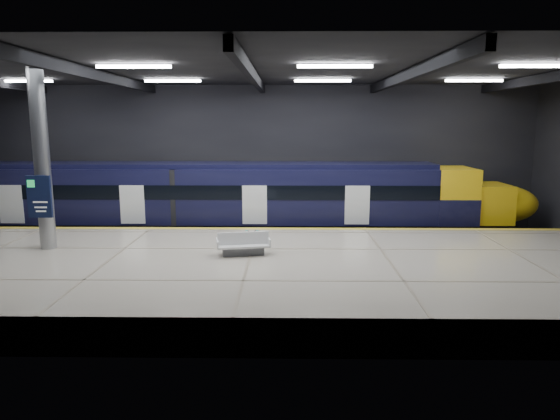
{
  "coord_description": "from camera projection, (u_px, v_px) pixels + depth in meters",
  "views": [
    {
      "loc": [
        1.37,
        -19.89,
        5.94
      ],
      "look_at": [
        1.05,
        1.5,
        2.2
      ],
      "focal_mm": 32.0,
      "sensor_mm": 36.0,
      "label": 1
    }
  ],
  "objects": [
    {
      "name": "safety_strip",
      "position": [
        258.0,
        228.0,
        23.15
      ],
      "size": [
        30.0,
        0.4,
        0.01
      ],
      "primitive_type": "cube",
      "color": "gold",
      "rests_on": "platform"
    },
    {
      "name": "pannier_bag",
      "position": [
        237.0,
        243.0,
        19.65
      ],
      "size": [
        0.31,
        0.19,
        0.35
      ],
      "primitive_type": "cube",
      "rotation": [
        0.0,
        0.0,
        -0.04
      ],
      "color": "black",
      "rests_on": "platform"
    },
    {
      "name": "platform",
      "position": [
        250.0,
        274.0,
        18.08
      ],
      "size": [
        30.0,
        11.0,
        1.1
      ],
      "primitive_type": "cube",
      "color": "beige",
      "rests_on": "ground"
    },
    {
      "name": "rails",
      "position": [
        261.0,
        237.0,
        26.04
      ],
      "size": [
        30.0,
        1.52,
        0.16
      ],
      "color": "gray",
      "rests_on": "ground"
    },
    {
      "name": "info_column",
      "position": [
        42.0,
        162.0,
        18.97
      ],
      "size": [
        0.9,
        0.78,
        6.9
      ],
      "color": "#9EA0A5",
      "rests_on": "platform"
    },
    {
      "name": "bench",
      "position": [
        243.0,
        247.0,
        18.51
      ],
      "size": [
        2.07,
        1.16,
        0.87
      ],
      "rotation": [
        0.0,
        0.0,
        0.19
      ],
      "color": "#595B60",
      "rests_on": "platform"
    },
    {
      "name": "ground",
      "position": [
        254.0,
        268.0,
        20.64
      ],
      "size": [
        30.0,
        30.0,
        0.0
      ],
      "primitive_type": "plane",
      "color": "black",
      "rests_on": "ground"
    },
    {
      "name": "bicycle",
      "position": [
        252.0,
        238.0,
        19.6
      ],
      "size": [
        0.66,
        1.53,
        0.78
      ],
      "primitive_type": "imported",
      "rotation": [
        0.0,
        0.0,
        0.1
      ],
      "color": "#99999E",
      "rests_on": "platform"
    },
    {
      "name": "train",
      "position": [
        233.0,
        199.0,
        25.72
      ],
      "size": [
        29.4,
        2.84,
        3.79
      ],
      "color": "black",
      "rests_on": "ground"
    },
    {
      "name": "room_shell",
      "position": [
        253.0,
        129.0,
        19.66
      ],
      "size": [
        30.1,
        16.1,
        8.05
      ],
      "color": "black",
      "rests_on": "ground"
    }
  ]
}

